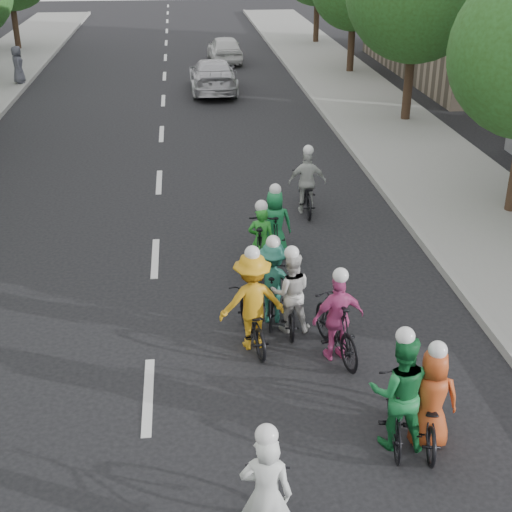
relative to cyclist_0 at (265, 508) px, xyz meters
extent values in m
plane|color=black|center=(-1.47, 3.08, -0.58)|extent=(120.00, 120.00, 0.00)
cube|color=gray|center=(6.53, 13.08, -0.51)|extent=(4.00, 80.00, 0.15)
cube|color=#999993|center=(4.58, 13.08, -0.49)|extent=(0.18, 80.00, 0.18)
cylinder|color=black|center=(-9.67, 36.08, 0.66)|extent=(0.32, 0.32, 2.48)
cylinder|color=black|center=(7.33, 18.68, 0.66)|extent=(0.32, 0.32, 2.48)
cylinder|color=black|center=(7.33, 27.68, 0.56)|extent=(0.32, 0.32, 2.27)
cylinder|color=black|center=(7.33, 36.68, 0.66)|extent=(0.32, 0.32, 2.48)
imported|color=silver|center=(0.00, -0.06, 0.25)|extent=(0.67, 0.51, 1.66)
sphere|color=white|center=(0.00, -0.06, 1.10)|extent=(0.26, 0.26, 0.26)
imported|color=black|center=(2.04, 1.72, -0.11)|extent=(0.73, 1.64, 0.95)
imported|color=#197137|center=(2.04, 1.62, 0.29)|extent=(0.95, 0.80, 1.74)
sphere|color=white|center=(2.04, 1.62, 1.18)|extent=(0.26, 0.26, 0.26)
imported|color=black|center=(0.29, 4.46, -0.13)|extent=(0.84, 1.79, 0.90)
imported|color=orange|center=(0.29, 4.36, 0.29)|extent=(1.21, 0.81, 1.75)
sphere|color=white|center=(0.29, 4.36, 1.19)|extent=(0.26, 0.26, 0.26)
imported|color=black|center=(1.67, 3.95, -0.05)|extent=(0.84, 1.83, 1.06)
imported|color=#C34587|center=(1.67, 3.85, 0.18)|extent=(0.95, 0.55, 1.53)
sphere|color=white|center=(1.67, 3.85, 0.97)|extent=(0.26, 0.26, 0.26)
imported|color=black|center=(2.49, 1.68, -0.15)|extent=(0.89, 1.73, 0.87)
imported|color=#B5451D|center=(2.49, 1.58, 0.18)|extent=(0.82, 0.62, 1.52)
sphere|color=white|center=(2.49, 1.58, 0.96)|extent=(0.26, 0.26, 0.26)
imported|color=black|center=(0.75, 7.20, -0.01)|extent=(0.87, 1.95, 1.13)
imported|color=green|center=(0.75, 7.10, 0.17)|extent=(0.60, 0.45, 1.49)
sphere|color=white|center=(0.75, 7.10, 0.93)|extent=(0.26, 0.26, 0.26)
imported|color=black|center=(1.02, 4.93, -0.18)|extent=(0.65, 1.56, 0.80)
imported|color=silver|center=(1.02, 4.83, 0.17)|extent=(0.77, 0.62, 1.50)
sphere|color=white|center=(1.02, 4.83, 0.94)|extent=(0.26, 0.26, 0.26)
imported|color=black|center=(0.75, 5.29, -0.09)|extent=(0.73, 1.69, 0.98)
imported|color=#246D5C|center=(0.75, 5.19, 0.20)|extent=(1.09, 0.73, 1.55)
sphere|color=white|center=(0.75, 5.19, 0.99)|extent=(0.26, 0.26, 0.26)
imported|color=black|center=(2.28, 10.50, -0.11)|extent=(0.73, 1.84, 0.95)
imported|color=silver|center=(2.28, 10.40, 0.22)|extent=(0.96, 0.44, 1.61)
sphere|color=white|center=(2.28, 10.40, 1.04)|extent=(0.26, 0.26, 0.26)
imported|color=black|center=(1.15, 8.08, -0.09)|extent=(0.49, 1.65, 0.99)
imported|color=#1C7F44|center=(1.15, 7.98, 0.17)|extent=(0.75, 0.49, 1.51)
sphere|color=white|center=(1.15, 7.98, 0.95)|extent=(0.26, 0.26, 0.26)
imported|color=silver|center=(0.65, 24.53, 0.11)|extent=(1.96, 4.77, 1.38)
imported|color=silver|center=(1.62, 31.46, 0.09)|extent=(1.76, 3.99, 1.34)
imported|color=#4F515D|center=(-7.77, 26.46, 0.37)|extent=(0.66, 0.87, 1.60)
camera|label=1|loc=(-0.76, -6.13, 6.15)|focal=50.00mm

